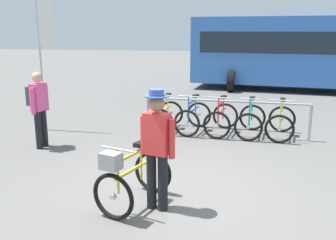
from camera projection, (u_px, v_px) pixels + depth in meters
ground_plane at (175, 196)px, 5.77m from camera, size 80.00×80.00×0.00m
bike_rack_rail at (225, 108)px, 8.88m from camera, size 3.90×0.28×0.88m
racked_bike_yellow at (166, 116)px, 9.48m from camera, size 0.75×1.17×0.98m
racked_bike_blue at (193, 117)px, 9.32m from camera, size 0.85×1.21×0.97m
racked_bike_red at (221, 119)px, 9.15m from camera, size 0.82×1.21×0.98m
racked_bike_teal at (251, 121)px, 8.99m from camera, size 0.78×1.17×0.97m
racked_bike_lime at (281, 122)px, 8.82m from camera, size 0.82×1.18×0.97m
featured_bicycle at (131, 178)px, 5.31m from camera, size 0.96×1.26×0.97m
person_with_featured_bike at (157, 145)px, 5.14m from camera, size 0.51×0.32×1.72m
pedestrian_with_backpack at (39, 105)px, 7.94m from camera, size 0.37×0.52×1.64m
bus_distant at (317, 49)px, 15.25m from camera, size 10.23×4.18×3.08m
banner_flag at (44, 41)px, 9.03m from camera, size 0.45×0.05×3.20m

